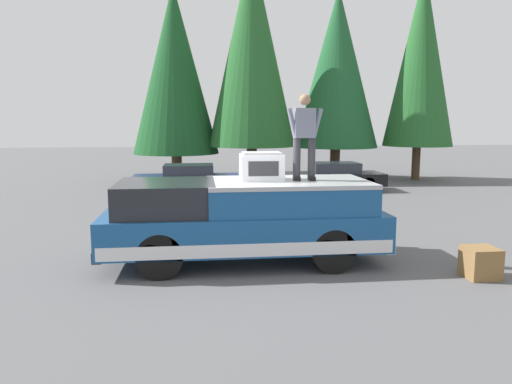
# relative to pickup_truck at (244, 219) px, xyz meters

# --- Properties ---
(ground_plane) EXTENTS (90.00, 90.00, 0.00)m
(ground_plane) POSITION_rel_pickup_truck_xyz_m (0.07, 0.27, -0.87)
(ground_plane) COLOR #565659
(pickup_truck) EXTENTS (2.01, 5.54, 1.65)m
(pickup_truck) POSITION_rel_pickup_truck_xyz_m (0.00, 0.00, 0.00)
(pickup_truck) COLOR navy
(pickup_truck) RESTS_ON ground
(compressor_unit) EXTENTS (0.65, 0.84, 0.56)m
(compressor_unit) POSITION_rel_pickup_truck_xyz_m (0.09, -0.36, 1.05)
(compressor_unit) COLOR silver
(compressor_unit) RESTS_ON pickup_truck
(person_on_truck_bed) EXTENTS (0.29, 0.72, 1.69)m
(person_on_truck_bed) POSITION_rel_pickup_truck_xyz_m (-0.02, -1.20, 1.68)
(person_on_truck_bed) COLOR #333338
(person_on_truck_bed) RESTS_ON pickup_truck
(parked_car_black) EXTENTS (1.64, 4.10, 1.16)m
(parked_car_black) POSITION_rel_pickup_truck_xyz_m (9.57, -4.49, -0.29)
(parked_car_black) COLOR black
(parked_car_black) RESTS_ON ground
(parked_car_navy) EXTENTS (1.64, 4.10, 1.16)m
(parked_car_navy) POSITION_rel_pickup_truck_xyz_m (9.35, 1.40, -0.29)
(parked_car_navy) COLOR navy
(parked_car_navy) RESTS_ON ground
(wooden_crate) EXTENTS (0.56, 0.56, 0.56)m
(wooden_crate) POSITION_rel_pickup_truck_xyz_m (-1.47, -4.16, -0.59)
(wooden_crate) COLOR olive
(wooden_crate) RESTS_ON ground
(conifer_far_left) EXTENTS (3.26, 3.26, 9.89)m
(conifer_far_left) POSITION_rel_pickup_truck_xyz_m (12.82, -9.53, 4.88)
(conifer_far_left) COLOR #4C3826
(conifer_far_left) RESTS_ON ground
(conifer_left) EXTENTS (4.05, 4.05, 9.09)m
(conifer_left) POSITION_rel_pickup_truck_xyz_m (13.75, -5.76, 4.43)
(conifer_left) COLOR #4C3826
(conifer_left) RESTS_ON ground
(conifer_center_left) EXTENTS (4.05, 4.05, 10.69)m
(conifer_center_left) POSITION_rel_pickup_truck_xyz_m (13.24, -1.57, 5.28)
(conifer_center_left) COLOR #4C3826
(conifer_center_left) RESTS_ON ground
(conifer_center_right) EXTENTS (4.05, 4.05, 9.10)m
(conifer_center_right) POSITION_rel_pickup_truck_xyz_m (13.99, 1.99, 4.31)
(conifer_center_right) COLOR #4C3826
(conifer_center_right) RESTS_ON ground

